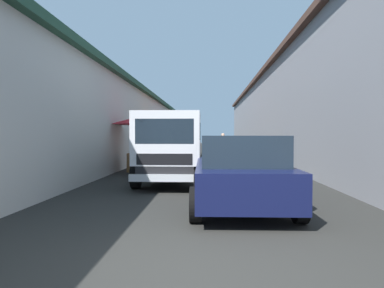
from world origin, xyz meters
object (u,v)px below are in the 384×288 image
at_px(parked_scooter, 264,160).
at_px(plastic_stool, 193,161).
at_px(hatchback_car, 239,170).
at_px(delivery_truck, 170,150).
at_px(fruit_stall_near_left, 140,127).
at_px(vendor_in_shade, 179,147).
at_px(fruit_stall_near_right, 179,132).
at_px(vendor_by_crates, 223,144).
at_px(fruit_stall_far_right, 180,132).

distance_m(parked_scooter, plastic_stool, 3.12).
bearing_deg(hatchback_car, delivery_truck, 31.88).
relative_size(fruit_stall_near_left, hatchback_car, 0.61).
bearing_deg(vendor_in_shade, fruit_stall_near_right, 5.32).
distance_m(fruit_stall_near_left, parked_scooter, 5.22).
bearing_deg(vendor_in_shade, vendor_by_crates, -21.28).
xyz_separation_m(hatchback_car, vendor_in_shade, (8.45, 2.02, 0.19)).
relative_size(fruit_stall_near_left, delivery_truck, 0.48).
bearing_deg(fruit_stall_near_right, delivery_truck, -176.17).
bearing_deg(delivery_truck, fruit_stall_far_right, 3.86).
distance_m(fruit_stall_near_right, plastic_stool, 4.61).
bearing_deg(hatchback_car, fruit_stall_far_right, 9.10).
xyz_separation_m(fruit_stall_near_left, vendor_in_shade, (2.32, -1.31, -0.87)).
distance_m(hatchback_car, vendor_by_crates, 14.40).
xyz_separation_m(fruit_stall_far_right, fruit_stall_near_left, (-10.58, 0.65, 0.12)).
bearing_deg(plastic_stool, fruit_stall_near_right, 13.71).
bearing_deg(parked_scooter, vendor_by_crates, 10.31).
relative_size(fruit_stall_near_right, delivery_truck, 0.48).
distance_m(fruit_stall_near_left, delivery_truck, 3.77).
bearing_deg(fruit_stall_far_right, parked_scooter, -156.14).
bearing_deg(fruit_stall_near_left, plastic_stool, -49.44).
bearing_deg(fruit_stall_near_right, vendor_in_shade, -174.68).
bearing_deg(hatchback_car, fruit_stall_near_right, 11.03).
height_order(fruit_stall_far_right, plastic_stool, fruit_stall_far_right).
relative_size(fruit_stall_far_right, delivery_truck, 0.54).
bearing_deg(vendor_in_shade, hatchback_car, -166.55).
height_order(hatchback_car, plastic_stool, hatchback_car).
bearing_deg(plastic_stool, parked_scooter, -107.38).
bearing_deg(vendor_in_shade, delivery_truck, -177.14).
distance_m(fruit_stall_near_left, plastic_stool, 3.03).
height_order(fruit_stall_near_left, parked_scooter, fruit_stall_near_left).
bearing_deg(fruit_stall_far_right, vendor_in_shade, -175.46).
height_order(fruit_stall_far_right, delivery_truck, fruit_stall_far_right).
relative_size(fruit_stall_far_right, fruit_stall_near_right, 1.12).
relative_size(fruit_stall_near_left, vendor_by_crates, 1.51).
relative_size(fruit_stall_far_right, parked_scooter, 1.58).
distance_m(fruit_stall_near_left, hatchback_car, 7.05).
distance_m(fruit_stall_far_right, vendor_by_crates, 3.84).
xyz_separation_m(delivery_truck, vendor_by_crates, (11.60, -2.03, -0.13)).
xyz_separation_m(vendor_in_shade, plastic_stool, (-0.60, -0.70, -0.60)).
height_order(delivery_truck, vendor_in_shade, delivery_truck).
height_order(hatchback_car, vendor_by_crates, vendor_by_crates).
xyz_separation_m(fruit_stall_near_right, parked_scooter, (-5.21, -4.02, -1.23)).
xyz_separation_m(fruit_stall_far_right, fruit_stall_near_right, (-4.58, -0.31, -0.00)).
xyz_separation_m(vendor_in_shade, parked_scooter, (-1.53, -3.68, -0.48)).
bearing_deg(fruit_stall_far_right, plastic_stool, -171.29).
height_order(delivery_truck, plastic_stool, delivery_truck).
height_order(vendor_by_crates, vendor_in_shade, vendor_in_shade).
relative_size(hatchback_car, plastic_stool, 9.06).
height_order(fruit_stall_far_right, vendor_by_crates, fruit_stall_far_right).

